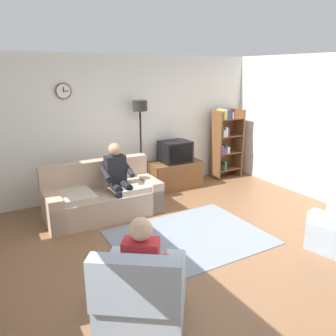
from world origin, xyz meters
The scene contains 11 objects.
ground_plane centered at (0.00, 0.00, 0.00)m, with size 12.00×12.00×0.00m, color brown.
back_wall_assembly centered at (0.00, 2.66, 1.35)m, with size 6.20×0.17×2.70m.
couch centered at (-1.02, 1.65, 0.31)m, with size 1.91×0.90×0.90m.
tv_stand centered at (0.79, 2.25, 0.28)m, with size 1.10×0.56×0.56m.
tv centered at (0.79, 2.23, 0.78)m, with size 0.60×0.49×0.44m.
bookshelf centered at (2.17, 2.32, 0.84)m, with size 0.68×0.36×1.58m.
floor_lamp centered at (0.06, 2.35, 1.45)m, with size 0.28×0.28×1.85m.
armchair_near_window centered at (-1.55, -1.03, 0.29)m, with size 1.16×1.18×0.90m.
area_rug centered at (-0.18, 0.21, 0.01)m, with size 2.20×1.70×0.01m, color slate.
person_on_couch centered at (-0.76, 1.54, 0.70)m, with size 0.51×0.54×1.24m.
person_in_left_armchair centered at (-1.50, -0.95, 0.60)m, with size 0.62×0.64×1.12m.
Camera 1 is at (-2.73, -3.56, 2.40)m, focal length 36.02 mm.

